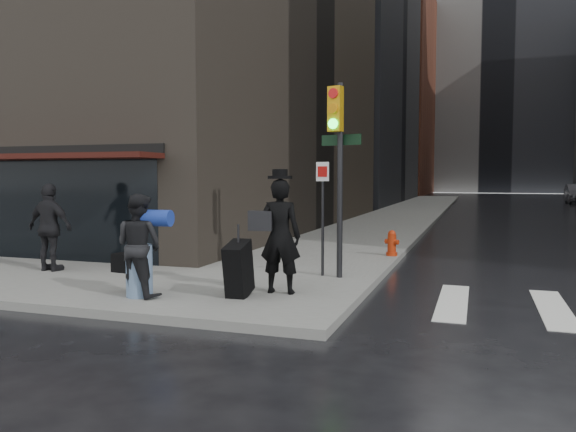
% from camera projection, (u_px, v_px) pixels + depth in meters
% --- Properties ---
extents(ground, '(140.00, 140.00, 0.00)m').
position_uv_depth(ground, '(246.00, 300.00, 9.97)').
color(ground, black).
rests_on(ground, ground).
extents(sidewalk_left, '(4.00, 50.00, 0.15)m').
position_uv_depth(sidewalk_left, '(413.00, 210.00, 35.47)').
color(sidewalk_left, slate).
rests_on(sidewalk_left, ground).
extents(bldg_left_mid, '(22.00, 24.00, 34.00)m').
position_uv_depth(bldg_left_mid, '(278.00, 7.00, 48.85)').
color(bldg_left_mid, gray).
rests_on(bldg_left_mid, ground).
extents(bldg_left_far, '(22.00, 20.00, 26.00)m').
position_uv_depth(bldg_left_far, '(341.00, 92.00, 71.80)').
color(bldg_left_far, brown).
rests_on(bldg_left_far, ground).
extents(bldg_distant, '(40.00, 12.00, 32.00)m').
position_uv_depth(bldg_distant, '(496.00, 81.00, 80.63)').
color(bldg_distant, gray).
rests_on(bldg_distant, ground).
extents(storefront, '(8.40, 1.11, 2.83)m').
position_uv_depth(storefront, '(15.00, 191.00, 13.88)').
color(storefront, black).
rests_on(storefront, ground).
extents(man_overcoat, '(1.14, 1.17, 2.20)m').
position_uv_depth(man_overcoat, '(272.00, 241.00, 9.69)').
color(man_overcoat, black).
rests_on(man_overcoat, ground).
extents(man_jeans, '(1.23, 0.77, 1.75)m').
position_uv_depth(man_jeans, '(139.00, 245.00, 9.48)').
color(man_jeans, black).
rests_on(man_jeans, ground).
extents(man_greycoat, '(1.13, 0.51, 1.89)m').
position_uv_depth(man_greycoat, '(50.00, 227.00, 12.08)').
color(man_greycoat, black).
rests_on(man_greycoat, ground).
extents(traffic_light, '(0.95, 0.55, 3.89)m').
position_uv_depth(traffic_light, '(337.00, 153.00, 11.12)').
color(traffic_light, black).
rests_on(traffic_light, ground).
extents(fire_hydrant, '(0.38, 0.29, 0.66)m').
position_uv_depth(fire_hydrant, '(392.00, 244.00, 14.45)').
color(fire_hydrant, '#AA270A').
rests_on(fire_hydrant, ground).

